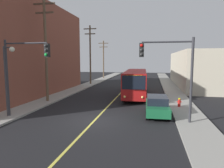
{
  "coord_description": "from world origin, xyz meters",
  "views": [
    {
      "loc": [
        4.21,
        -14.4,
        4.6
      ],
      "look_at": [
        0.0,
        7.04,
        2.0
      ],
      "focal_mm": 32.62,
      "sensor_mm": 36.0,
      "label": 1
    }
  ],
  "objects_px": {
    "traffic_signal_right_corner": "(169,64)",
    "utility_pole_near": "(46,46)",
    "parked_car_green": "(157,105)",
    "city_bus": "(136,82)",
    "utility_pole_far": "(103,58)",
    "traffic_signal_left_corner": "(24,64)",
    "fire_hydrant": "(179,102)",
    "street_lamp_left": "(8,71)",
    "utility_pole_mid": "(90,52)"
  },
  "relations": [
    {
      "from": "parked_car_green",
      "to": "street_lamp_left",
      "type": "bearing_deg",
      "value": -165.56
    },
    {
      "from": "traffic_signal_right_corner",
      "to": "street_lamp_left",
      "type": "height_order",
      "value": "traffic_signal_right_corner"
    },
    {
      "from": "parked_car_green",
      "to": "traffic_signal_left_corner",
      "type": "xyz_separation_m",
      "value": [
        -10.1,
        -2.94,
        3.46
      ]
    },
    {
      "from": "utility_pole_far",
      "to": "traffic_signal_right_corner",
      "type": "xyz_separation_m",
      "value": [
        12.86,
        -33.54,
        -0.85
      ]
    },
    {
      "from": "fire_hydrant",
      "to": "city_bus",
      "type": "bearing_deg",
      "value": 127.32
    },
    {
      "from": "traffic_signal_right_corner",
      "to": "street_lamp_left",
      "type": "relative_size",
      "value": 1.09
    },
    {
      "from": "parked_car_green",
      "to": "traffic_signal_right_corner",
      "type": "height_order",
      "value": "traffic_signal_right_corner"
    },
    {
      "from": "traffic_signal_left_corner",
      "to": "street_lamp_left",
      "type": "relative_size",
      "value": 1.09
    },
    {
      "from": "city_bus",
      "to": "utility_pole_near",
      "type": "distance_m",
      "value": 11.72
    },
    {
      "from": "city_bus",
      "to": "utility_pole_mid",
      "type": "distance_m",
      "value": 14.46
    },
    {
      "from": "utility_pole_near",
      "to": "utility_pole_mid",
      "type": "xyz_separation_m",
      "value": [
        -0.1,
        16.28,
        -0.09
      ]
    },
    {
      "from": "city_bus",
      "to": "utility_pole_far",
      "type": "bearing_deg",
      "value": 113.31
    },
    {
      "from": "traffic_signal_right_corner",
      "to": "fire_hydrant",
      "type": "distance_m",
      "value": 6.44
    },
    {
      "from": "utility_pole_far",
      "to": "street_lamp_left",
      "type": "relative_size",
      "value": 1.64
    },
    {
      "from": "city_bus",
      "to": "utility_pole_near",
      "type": "xyz_separation_m",
      "value": [
        -9.14,
        -5.97,
        4.27
      ]
    },
    {
      "from": "street_lamp_left",
      "to": "utility_pole_mid",
      "type": "bearing_deg",
      "value": 90.55
    },
    {
      "from": "traffic_signal_right_corner",
      "to": "utility_pole_near",
      "type": "bearing_deg",
      "value": 157.24
    },
    {
      "from": "city_bus",
      "to": "parked_car_green",
      "type": "xyz_separation_m",
      "value": [
        2.49,
        -9.16,
        -0.98
      ]
    },
    {
      "from": "utility_pole_near",
      "to": "utility_pole_mid",
      "type": "bearing_deg",
      "value": 90.37
    },
    {
      "from": "traffic_signal_right_corner",
      "to": "street_lamp_left",
      "type": "bearing_deg",
      "value": -175.46
    },
    {
      "from": "city_bus",
      "to": "fire_hydrant",
      "type": "distance_m",
      "value": 7.77
    },
    {
      "from": "parked_car_green",
      "to": "traffic_signal_left_corner",
      "type": "distance_m",
      "value": 11.08
    },
    {
      "from": "utility_pole_near",
      "to": "traffic_signal_left_corner",
      "type": "relative_size",
      "value": 1.81
    },
    {
      "from": "utility_pole_far",
      "to": "utility_pole_mid",
      "type": "bearing_deg",
      "value": -88.08
    },
    {
      "from": "street_lamp_left",
      "to": "fire_hydrant",
      "type": "distance_m",
      "value": 15.28
    },
    {
      "from": "utility_pole_near",
      "to": "street_lamp_left",
      "type": "height_order",
      "value": "utility_pole_near"
    },
    {
      "from": "city_bus",
      "to": "utility_pole_far",
      "type": "height_order",
      "value": "utility_pole_far"
    },
    {
      "from": "utility_pole_far",
      "to": "fire_hydrant",
      "type": "bearing_deg",
      "value": -63.35
    },
    {
      "from": "traffic_signal_left_corner",
      "to": "utility_pole_far",
      "type": "bearing_deg",
      "value": 93.38
    },
    {
      "from": "traffic_signal_left_corner",
      "to": "fire_hydrant",
      "type": "relative_size",
      "value": 7.14
    },
    {
      "from": "parked_car_green",
      "to": "utility_pole_mid",
      "type": "xyz_separation_m",
      "value": [
        -11.73,
        19.46,
        5.15
      ]
    },
    {
      "from": "traffic_signal_left_corner",
      "to": "traffic_signal_right_corner",
      "type": "bearing_deg",
      "value": 4.97
    },
    {
      "from": "utility_pole_near",
      "to": "utility_pole_far",
      "type": "height_order",
      "value": "utility_pole_near"
    },
    {
      "from": "utility_pole_far",
      "to": "traffic_signal_right_corner",
      "type": "bearing_deg",
      "value": -69.03
    },
    {
      "from": "utility_pole_near",
      "to": "fire_hydrant",
      "type": "height_order",
      "value": "utility_pole_near"
    },
    {
      "from": "parked_car_green",
      "to": "utility_pole_near",
      "type": "relative_size",
      "value": 0.41
    },
    {
      "from": "utility_pole_mid",
      "to": "street_lamp_left",
      "type": "distance_m",
      "value": 22.54
    },
    {
      "from": "utility_pole_far",
      "to": "fire_hydrant",
      "type": "distance_m",
      "value": 32.2
    },
    {
      "from": "city_bus",
      "to": "street_lamp_left",
      "type": "distance_m",
      "value": 15.24
    },
    {
      "from": "parked_car_green",
      "to": "street_lamp_left",
      "type": "xyz_separation_m",
      "value": [
        -11.52,
        -2.97,
        2.9
      ]
    },
    {
      "from": "traffic_signal_right_corner",
      "to": "street_lamp_left",
      "type": "distance_m",
      "value": 12.29
    },
    {
      "from": "city_bus",
      "to": "fire_hydrant",
      "type": "bearing_deg",
      "value": -52.68
    },
    {
      "from": "traffic_signal_left_corner",
      "to": "street_lamp_left",
      "type": "distance_m",
      "value": 1.52
    },
    {
      "from": "traffic_signal_right_corner",
      "to": "fire_hydrant",
      "type": "bearing_deg",
      "value": 74.11
    },
    {
      "from": "city_bus",
      "to": "parked_car_green",
      "type": "bearing_deg",
      "value": -74.77
    },
    {
      "from": "utility_pole_mid",
      "to": "traffic_signal_right_corner",
      "type": "distance_m",
      "value": 24.87
    },
    {
      "from": "street_lamp_left",
      "to": "utility_pole_far",
      "type": "bearing_deg",
      "value": 91.03
    },
    {
      "from": "utility_pole_far",
      "to": "traffic_signal_left_corner",
      "type": "relative_size",
      "value": 1.51
    },
    {
      "from": "city_bus",
      "to": "traffic_signal_right_corner",
      "type": "relative_size",
      "value": 2.04
    },
    {
      "from": "city_bus",
      "to": "utility_pole_mid",
      "type": "bearing_deg",
      "value": 131.89
    }
  ]
}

